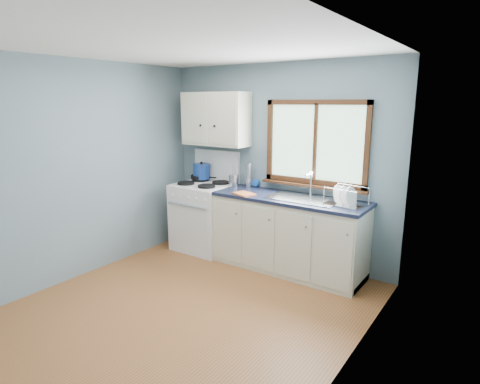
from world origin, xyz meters
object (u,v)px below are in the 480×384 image
Objects in this scene: utensil_crock at (234,180)px; gas_range at (204,215)px; thermos at (248,175)px; sink at (303,204)px; stockpot at (202,171)px; base_cabinets at (288,238)px; skillet at (200,177)px; dish_rack at (345,200)px.

gas_range is at bearing -163.27° from utensil_crock.
thermos is at bearing 18.47° from gas_range.
stockpot is (-1.65, 0.13, 0.21)m from sink.
base_cabinets is at bearing -6.84° from utensil_crock.
sink is (1.49, 0.02, 0.37)m from gas_range.
utensil_crock reaches higher than sink.
skillet is 0.97× the size of utensil_crock.
gas_range is 0.67m from utensil_crock.
base_cabinets is (1.31, 0.02, -0.08)m from gas_range.
thermos is (0.60, 0.20, 0.59)m from gas_range.
stockpot is (-0.16, 0.15, 0.58)m from gas_range.
dish_rack is (1.57, -0.10, -0.03)m from utensil_crock.
sink is 2.11× the size of skillet.
base_cabinets is 4.13× the size of dish_rack.
skillet is (-0.19, 0.14, 0.49)m from gas_range.
stockpot is 0.76m from thermos.
sink is 1.87× the size of dish_rack.
gas_range is at bearing -54.93° from skillet.
thermos reaches higher than base_cabinets.
skillet is 1.46× the size of stockpot.
utensil_crock is (0.60, -0.02, 0.02)m from skillet.
dish_rack is at bearing -3.27° from stockpot.
utensil_crock reaches higher than dish_rack.
skillet reaches higher than base_cabinets.
gas_range is 3.42× the size of skillet.
sink reaches higher than skillet.
base_cabinets is 5.72× the size of thermos.
skillet is 1.23× the size of thermos.
sink is (0.18, -0.00, 0.45)m from base_cabinets.
base_cabinets is 0.89m from dish_rack.
skillet is at bearing 142.54° from gas_range.
sink is 2.06× the size of utensil_crock.
thermos is at bearing 168.32° from sink.
utensil_crock is at bearing -174.97° from dish_rack.
stockpot is at bearing -0.41° from skillet.
stockpot reaches higher than dish_rack.
stockpot is 0.67× the size of utensil_crock.
stockpot is at bearing 174.79° from base_cabinets.
gas_range is 3.03× the size of dish_rack.
thermos is (-0.70, 0.18, 0.67)m from base_cabinets.
stockpot is 2.15m from dish_rack.
sink is 0.93m from thermos.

